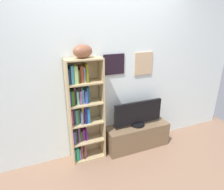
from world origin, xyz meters
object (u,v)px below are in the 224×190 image
at_px(bookshelf, 82,111).
at_px(football, 83,51).
at_px(tv_stand, 137,136).
at_px(television, 138,114).

relative_size(bookshelf, football, 5.79).
xyz_separation_m(football, tv_stand, (0.82, -0.05, -1.40)).
relative_size(bookshelf, tv_stand, 1.46).
bearing_deg(bookshelf, tv_stand, -5.15).
height_order(bookshelf, tv_stand, bookshelf).
distance_m(bookshelf, television, 0.89).
xyz_separation_m(tv_stand, television, (-0.00, 0.00, 0.40)).
bearing_deg(football, bookshelf, 151.42).
bearing_deg(tv_stand, football, 176.41).
relative_size(bookshelf, television, 1.88).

